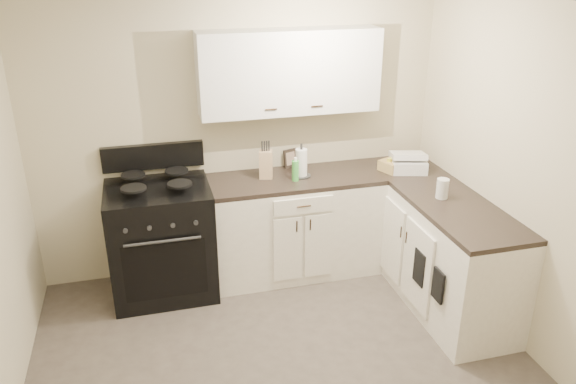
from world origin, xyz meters
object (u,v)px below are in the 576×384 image
object	(u,v)px
stove	(162,243)
countertop_grill	(408,165)
wicker_basket	(396,165)
knife_block	(266,164)
paper_towel	(301,163)

from	to	relation	value
stove	countertop_grill	bearing A→B (deg)	-2.03
stove	countertop_grill	world-z (taller)	countertop_grill
wicker_basket	countertop_grill	size ratio (longest dim) A/B	0.93
knife_block	countertop_grill	distance (m)	1.30
knife_block	wicker_basket	bearing A→B (deg)	10.73
knife_block	countertop_grill	xyz separation A→B (m)	(1.29, -0.16, -0.07)
knife_block	paper_towel	world-z (taller)	paper_towel
knife_block	wicker_basket	world-z (taller)	knife_block
stove	countertop_grill	distance (m)	2.30
stove	wicker_basket	world-z (taller)	wicker_basket
paper_towel	wicker_basket	distance (m)	0.89
stove	knife_block	size ratio (longest dim) A/B	4.19
paper_towel	countertop_grill	xyz separation A→B (m)	(0.98, -0.11, -0.07)
stove	countertop_grill	xyz separation A→B (m)	(2.23, -0.08, 0.54)
paper_towel	wicker_basket	world-z (taller)	paper_towel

